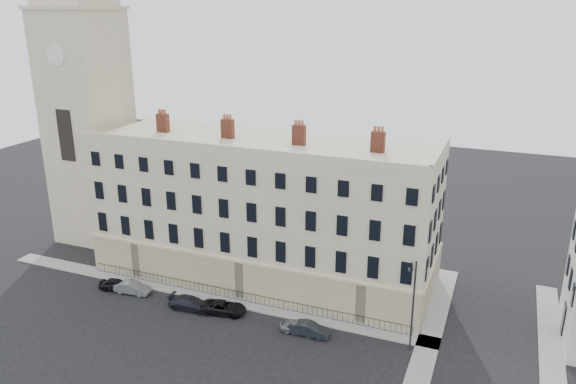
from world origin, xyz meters
name	(u,v)px	position (x,y,z in m)	size (l,w,h in m)	color
ground	(271,341)	(0.00, 0.00, 0.00)	(160.00, 160.00, 0.00)	black
terrace	(264,210)	(-5.97, 11.97, 7.50)	(36.22, 12.22, 17.00)	#C7BA94
church_tower	(85,90)	(-30.00, 14.00, 18.66)	(8.00, 8.13, 44.00)	#C7BA94
pavement_terrace	(201,294)	(-10.00, 5.00, 0.06)	(48.00, 2.00, 0.12)	gray
pavement_east_return	(433,325)	(13.00, 8.00, 0.06)	(2.00, 24.00, 0.12)	gray
pavement_adjacent	(550,336)	(23.00, 10.00, 0.06)	(2.00, 20.00, 0.12)	gray
railings	(238,296)	(-6.00, 5.40, 0.55)	(35.00, 0.04, 0.96)	black
car_a	(116,285)	(-18.73, 2.65, 0.61)	(1.45, 3.60, 1.23)	black
car_b	(132,288)	(-16.74, 2.71, 0.63)	(1.33, 3.80, 1.25)	slate
car_c	(191,303)	(-9.51, 2.19, 0.64)	(1.79, 4.41, 1.28)	black
car_d	(224,307)	(-6.16, 2.74, 0.61)	(2.01, 4.36, 1.21)	black
car_e	(299,327)	(1.78, 2.26, 0.58)	(1.37, 3.39, 1.16)	slate
car_f	(309,329)	(2.84, 2.25, 0.61)	(1.28, 3.68, 1.21)	black
streetlamp	(413,302)	(11.61, 3.28, 4.65)	(0.56, 1.79, 8.39)	#313237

